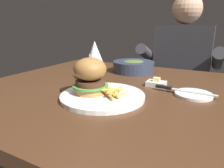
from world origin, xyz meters
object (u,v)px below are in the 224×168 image
(table_knife, at_px, (179,90))
(soup_bowl, at_px, (133,66))
(wine_glass, at_px, (95,53))
(bread_plate, at_px, (194,94))
(diner_person, at_px, (179,86))
(main_plate, at_px, (103,96))
(burger_sandwich, at_px, (90,75))
(butter_dish, at_px, (156,83))

(table_knife, bearing_deg, soup_bowl, 137.68)
(wine_glass, height_order, soup_bowl, wine_glass)
(bread_plate, relative_size, diner_person, 0.11)
(main_plate, xyz_separation_m, table_knife, (0.22, 0.17, 0.01))
(main_plate, relative_size, burger_sandwich, 2.15)
(table_knife, relative_size, diner_person, 0.18)
(table_knife, bearing_deg, burger_sandwich, -146.52)
(main_plate, xyz_separation_m, wine_glass, (-0.13, 0.15, 0.12))
(table_knife, distance_m, soup_bowl, 0.38)
(burger_sandwich, relative_size, bread_plate, 1.04)
(bread_plate, relative_size, soup_bowl, 0.59)
(main_plate, relative_size, soup_bowl, 1.32)
(burger_sandwich, distance_m, wine_glass, 0.19)
(main_plate, relative_size, table_knife, 1.33)
(wine_glass, relative_size, bread_plate, 1.38)
(bread_plate, height_order, butter_dish, butter_dish)
(bread_plate, distance_m, diner_person, 0.76)
(bread_plate, distance_m, butter_dish, 0.16)
(bread_plate, relative_size, butter_dish, 1.71)
(burger_sandwich, relative_size, table_knife, 0.62)
(wine_glass, distance_m, diner_person, 0.83)
(burger_sandwich, height_order, wine_glass, wine_glass)
(burger_sandwich, bearing_deg, diner_person, 79.77)
(bread_plate, xyz_separation_m, butter_dish, (-0.15, 0.06, 0.01))
(wine_glass, xyz_separation_m, bread_plate, (0.40, 0.01, -0.12))
(main_plate, height_order, table_knife, table_knife)
(butter_dish, bearing_deg, wine_glass, -164.90)
(main_plate, bearing_deg, butter_dish, 60.83)
(main_plate, height_order, burger_sandwich, burger_sandwich)
(burger_sandwich, distance_m, table_knife, 0.32)
(burger_sandwich, xyz_separation_m, diner_person, (0.16, 0.89, -0.25))
(wine_glass, relative_size, butter_dish, 2.36)
(butter_dish, height_order, diner_person, diner_person)
(soup_bowl, bearing_deg, table_knife, -42.32)
(wine_glass, height_order, table_knife, wine_glass)
(wine_glass, bearing_deg, diner_person, 71.65)
(burger_sandwich, bearing_deg, butter_dish, 53.66)
(burger_sandwich, bearing_deg, soup_bowl, 91.91)
(wine_glass, distance_m, table_knife, 0.37)
(burger_sandwich, relative_size, wine_glass, 0.75)
(main_plate, distance_m, wine_glass, 0.23)
(table_knife, bearing_deg, bread_plate, -4.15)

